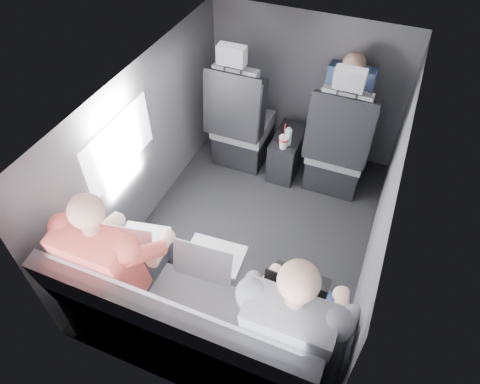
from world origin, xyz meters
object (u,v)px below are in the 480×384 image
at_px(soda_cup, 284,142).
at_px(passenger_rear_right, 295,322).
at_px(water_bottle, 288,137).
at_px(laptop_silver, 210,258).
at_px(rear_bench, 191,328).
at_px(laptop_white, 139,239).
at_px(passenger_front_right, 347,100).
at_px(center_console, 287,153).
at_px(front_seat_left, 241,127).
at_px(front_seat_right, 338,150).
at_px(laptop_black, 296,289).
at_px(passenger_rear_left, 119,259).

xyz_separation_m(soda_cup, passenger_rear_right, (0.60, -1.67, 0.19)).
height_order(water_bottle, laptop_silver, laptop_silver).
relative_size(rear_bench, water_bottle, 9.01).
distance_m(laptop_white, passenger_front_right, 2.09).
relative_size(center_console, water_bottle, 2.70).
relative_size(front_seat_left, soda_cup, 4.99).
bearing_deg(front_seat_right, center_console, 174.93).
xyz_separation_m(rear_bench, laptop_black, (0.55, 0.30, 0.33)).
height_order(soda_cup, passenger_rear_right, passenger_rear_right).
relative_size(center_console, passenger_front_right, 0.65).
distance_m(laptop_white, laptop_silver, 0.48).
distance_m(laptop_black, passenger_rear_left, 1.07).
relative_size(rear_bench, laptop_black, 4.49).
height_order(rear_bench, passenger_front_right, passenger_front_right).
bearing_deg(rear_bench, passenger_rear_right, 8.91).
relative_size(laptop_white, laptop_silver, 0.90).
height_order(rear_bench, soda_cup, rear_bench).
relative_size(laptop_white, passenger_rear_right, 0.26).
bearing_deg(passenger_rear_right, center_console, 108.00).
relative_size(front_seat_left, water_bottle, 7.12).
relative_size(laptop_silver, passenger_rear_right, 0.29).
distance_m(rear_bench, soda_cup, 1.77).
height_order(laptop_white, laptop_black, laptop_black).
distance_m(soda_cup, laptop_silver, 1.46).
xyz_separation_m(center_console, passenger_front_right, (0.41, 0.22, 0.54)).
xyz_separation_m(soda_cup, passenger_front_right, (0.41, 0.40, 0.28)).
relative_size(passenger_rear_right, passenger_front_right, 1.76).
bearing_deg(passenger_rear_right, front_seat_right, 94.76).
height_order(rear_bench, laptop_white, rear_bench).
distance_m(laptop_black, passenger_front_right, 1.86).
relative_size(soda_cup, laptop_silver, 0.67).
bearing_deg(soda_cup, front_seat_right, 17.39).
xyz_separation_m(passenger_rear_left, passenger_front_right, (0.91, 2.07, 0.10)).
height_order(center_console, soda_cup, soda_cup).
bearing_deg(laptop_silver, passenger_rear_left, -156.23).
relative_size(passenger_rear_left, passenger_front_right, 1.73).
height_order(rear_bench, water_bottle, rear_bench).
bearing_deg(laptop_white, laptop_black, 1.36).
relative_size(laptop_silver, laptop_black, 1.06).
bearing_deg(laptop_white, center_console, 73.80).
relative_size(rear_bench, laptop_silver, 4.25).
relative_size(front_seat_left, laptop_silver, 3.36).
distance_m(laptop_silver, laptop_black, 0.55).
distance_m(center_console, passenger_rear_right, 1.99).
xyz_separation_m(laptop_silver, passenger_front_right, (0.41, 1.84, 0.11)).
xyz_separation_m(water_bottle, passenger_rear_left, (-0.53, -1.72, 0.17)).
bearing_deg(water_bottle, front_seat_left, 169.48).
relative_size(front_seat_left, center_console, 2.64).
relative_size(front_seat_left, front_seat_right, 1.00).
height_order(soda_cup, laptop_silver, laptop_silver).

